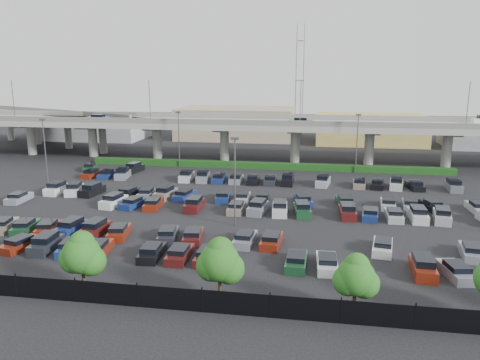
# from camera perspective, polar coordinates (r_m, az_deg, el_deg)

# --- Properties ---
(ground) EXTENTS (280.00, 280.00, 0.00)m
(ground) POSITION_cam_1_polar(r_m,az_deg,el_deg) (61.79, 0.64, -3.24)
(ground) COLOR black
(overpass) EXTENTS (150.00, 13.00, 15.80)m
(overpass) POSITION_cam_1_polar(r_m,az_deg,el_deg) (91.66, 3.54, 6.55)
(overpass) COLOR gray
(overpass) RESTS_ON ground
(on_ramp) EXTENTS (50.93, 30.13, 8.80)m
(on_ramp) POSITION_cam_1_polar(r_m,az_deg,el_deg) (118.98, -21.81, 7.09)
(on_ramp) COLOR gray
(on_ramp) RESTS_ON ground
(hedge) EXTENTS (66.00, 1.60, 1.10)m
(hedge) POSITION_cam_1_polar(r_m,az_deg,el_deg) (85.76, 3.13, 1.76)
(hedge) COLOR #113B12
(hedge) RESTS_ON ground
(fence) EXTENTS (70.00, 0.10, 2.00)m
(fence) POSITION_cam_1_polar(r_m,az_deg,el_deg) (35.89, -6.32, -14.32)
(fence) COLOR black
(fence) RESTS_ON ground
(tree_row) EXTENTS (65.07, 3.66, 5.94)m
(tree_row) POSITION_cam_1_polar(r_m,az_deg,el_deg) (35.89, -4.62, -9.66)
(tree_row) COLOR #332316
(tree_row) RESTS_ON ground
(parked_cars) EXTENTS (63.12, 41.70, 1.67)m
(parked_cars) POSITION_cam_1_polar(r_m,az_deg,el_deg) (59.32, -1.59, -3.32)
(parked_cars) COLOR #194626
(parked_cars) RESTS_ON ground
(light_poles) EXTENTS (66.90, 48.38, 10.30)m
(light_poles) POSITION_cam_1_polar(r_m,az_deg,el_deg) (62.99, -2.79, 2.89)
(light_poles) COLOR #4E4E53
(light_poles) RESTS_ON ground
(distant_buildings) EXTENTS (138.00, 24.00, 9.00)m
(distant_buildings) POSITION_cam_1_polar(r_m,az_deg,el_deg) (121.27, 10.89, 6.40)
(distant_buildings) COLOR gray
(distant_buildings) RESTS_ON ground
(comm_tower) EXTENTS (2.40, 2.40, 30.00)m
(comm_tower) POSITION_cam_1_polar(r_m,az_deg,el_deg) (132.74, 7.29, 12.23)
(comm_tower) COLOR #4E4E53
(comm_tower) RESTS_ON ground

